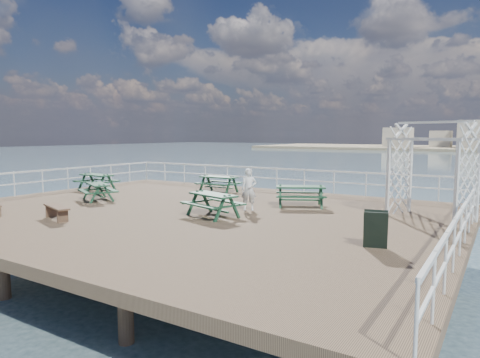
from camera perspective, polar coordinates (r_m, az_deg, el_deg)
name	(u,v)px	position (r m, az deg, el deg)	size (l,w,h in m)	color
ground	(191,214)	(15.69, -6.62, -4.70)	(18.00, 14.00, 0.30)	brown
railing	(228,180)	(17.63, -1.63, -0.12)	(17.77, 13.76, 1.10)	silver
picnic_table_a	(97,179)	(22.20, -18.59, 0.05)	(1.95, 1.63, 0.89)	#133620
picnic_table_b	(219,181)	(20.24, -2.88, -0.23)	(1.80, 1.45, 0.87)	#133620
picnic_table_c	(300,192)	(16.45, 8.06, -1.68)	(2.30, 2.15, 0.89)	#133620
picnic_table_d	(98,188)	(18.80, -18.42, -1.16)	(2.06, 1.92, 0.80)	#133620
picnic_table_e	(213,200)	(14.34, -3.65, -2.80)	(2.14, 1.90, 0.88)	#133620
flat_bench_far	(56,209)	(15.06, -23.27, -3.74)	(1.58, 0.81, 0.44)	brown
trellis_arbor	(431,176)	(15.17, 24.14, 0.39)	(2.88, 2.23, 3.17)	silver
sandwich_board	(376,230)	(10.91, 17.62, -6.47)	(0.65, 0.54, 0.93)	black
person	(249,189)	(15.47, 1.19, -1.39)	(0.56, 0.36, 1.52)	silver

